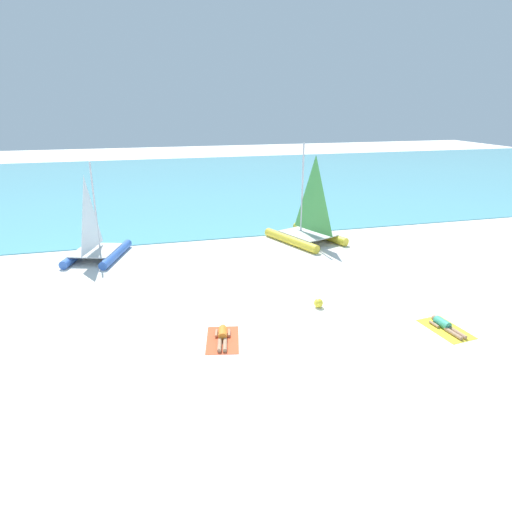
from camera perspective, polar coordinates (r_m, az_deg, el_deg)
The scene contains 9 objects.
ground_plane at distance 24.47m, azimuth -2.63°, elevation 0.65°, with size 120.00×120.00×0.00m, color white.
ocean_water at distance 45.98m, azimuth -8.60°, elevation 9.30°, with size 120.00×40.00×0.05m, color #5BB2C1.
sailboat_yellow at distance 26.04m, azimuth 6.58°, elevation 3.62°, with size 4.12×4.99×5.59m.
sailboat_blue at distance 24.54m, azimuth -19.81°, elevation 1.36°, with size 3.44×4.32×4.91m.
towel_left at distance 15.65m, azimuth -4.29°, elevation -10.64°, with size 1.10×1.90×0.01m, color #EA5933.
sunbather_left at distance 15.64m, azimuth -4.29°, elevation -10.12°, with size 0.71×1.56×0.30m.
towel_right at distance 17.65m, azimuth 23.09°, elevation -8.59°, with size 1.10×1.90×0.01m, color yellow.
sunbather_right at distance 17.64m, azimuth 22.99°, elevation -8.14°, with size 0.59×1.57×0.30m.
beach_ball at distance 17.99m, azimuth 7.99°, elevation -5.97°, with size 0.37×0.37×0.37m, color yellow.
Camera 1 is at (-4.78, -12.70, 7.79)m, focal length 31.29 mm.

